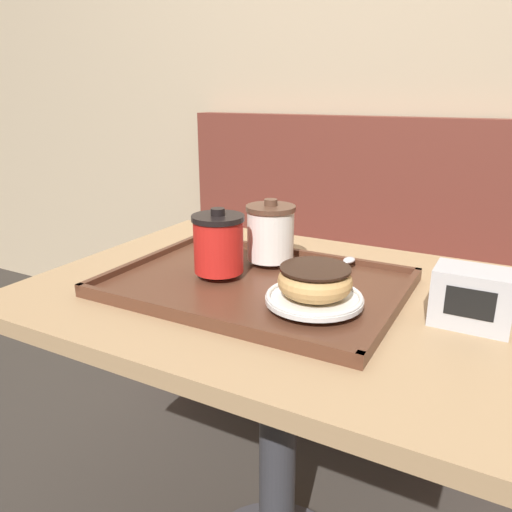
% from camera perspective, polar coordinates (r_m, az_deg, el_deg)
% --- Properties ---
extents(wall_behind, '(8.00, 0.05, 2.40)m').
position_cam_1_polar(wall_behind, '(1.94, 18.33, 20.87)').
color(wall_behind, tan).
rests_on(wall_behind, ground_plane).
extents(booth_bench, '(1.80, 0.44, 1.00)m').
position_cam_1_polar(booth_bench, '(1.87, 15.43, -6.67)').
color(booth_bench, brown).
rests_on(booth_bench, ground_plane).
extents(cafe_table, '(0.93, 0.69, 0.73)m').
position_cam_1_polar(cafe_table, '(1.03, 2.65, -12.07)').
color(cafe_table, tan).
rests_on(cafe_table, ground_plane).
extents(serving_tray, '(0.54, 0.39, 0.02)m').
position_cam_1_polar(serving_tray, '(0.95, 0.00, -3.26)').
color(serving_tray, '#512D1E').
rests_on(serving_tray, cafe_table).
extents(coffee_cup_front, '(0.10, 0.10, 0.12)m').
position_cam_1_polar(coffee_cup_front, '(0.95, -4.31, 1.48)').
color(coffee_cup_front, red).
rests_on(coffee_cup_front, serving_tray).
extents(coffee_cup_rear, '(0.10, 0.10, 0.13)m').
position_cam_1_polar(coffee_cup_rear, '(1.02, 1.67, 2.75)').
color(coffee_cup_rear, white).
rests_on(coffee_cup_rear, serving_tray).
extents(plate_with_chocolate_donut, '(0.16, 0.16, 0.01)m').
position_cam_1_polar(plate_with_chocolate_donut, '(0.83, 6.67, -4.77)').
color(plate_with_chocolate_donut, white).
rests_on(plate_with_chocolate_donut, serving_tray).
extents(donut_chocolate_glazed, '(0.12, 0.12, 0.05)m').
position_cam_1_polar(donut_chocolate_glazed, '(0.82, 6.75, -2.80)').
color(donut_chocolate_glazed, tan).
rests_on(donut_chocolate_glazed, plate_with_chocolate_donut).
extents(spoon, '(0.03, 0.15, 0.01)m').
position_cam_1_polar(spoon, '(1.01, 10.13, -0.83)').
color(spoon, silver).
rests_on(spoon, serving_tray).
extents(napkin_dispenser, '(0.12, 0.08, 0.09)m').
position_cam_1_polar(napkin_dispenser, '(0.86, 23.49, -4.34)').
color(napkin_dispenser, '#B7B7BC').
rests_on(napkin_dispenser, cafe_table).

